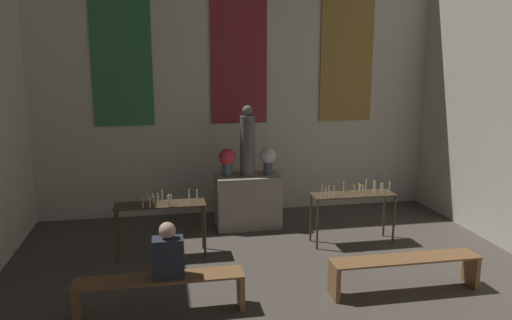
{
  "coord_description": "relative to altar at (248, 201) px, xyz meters",
  "views": [
    {
      "loc": [
        -1.46,
        1.51,
        2.97
      ],
      "look_at": [
        0.0,
        9.21,
        1.38
      ],
      "focal_mm": 35.0,
      "sensor_mm": 36.0,
      "label": 1
    }
  ],
  "objects": [
    {
      "name": "pew_back_left",
      "position": [
        -1.55,
        -2.94,
        -0.13
      ],
      "size": [
        1.97,
        0.36,
        0.46
      ],
      "color": "brown",
      "rests_on": "ground_plane"
    },
    {
      "name": "statue",
      "position": [
        0.0,
        -0.0,
        1.05
      ],
      "size": [
        0.26,
        0.26,
        1.24
      ],
      "color": "#5B5651",
      "rests_on": "altar"
    },
    {
      "name": "pew_back_right",
      "position": [
        1.55,
        -2.94,
        -0.13
      ],
      "size": [
        1.97,
        0.36,
        0.46
      ],
      "color": "brown",
      "rests_on": "ground_plane"
    },
    {
      "name": "person_seated",
      "position": [
        -1.45,
        -2.94,
        0.28
      ],
      "size": [
        0.36,
        0.24,
        0.67
      ],
      "color": "#282D38",
      "rests_on": "pew_back_left"
    },
    {
      "name": "flower_vase_right",
      "position": [
        0.37,
        0.0,
        0.77
      ],
      "size": [
        0.29,
        0.29,
        0.49
      ],
      "color": "#4C5666",
      "rests_on": "altar"
    },
    {
      "name": "wall_back",
      "position": [
        0.0,
        0.99,
        2.31
      ],
      "size": [
        7.84,
        0.16,
        5.51
      ],
      "color": "beige",
      "rests_on": "ground_plane"
    },
    {
      "name": "candle_rack_right",
      "position": [
        1.54,
        -1.14,
        0.25
      ],
      "size": [
        1.35,
        0.42,
        1.03
      ],
      "color": "#473823",
      "rests_on": "ground_plane"
    },
    {
      "name": "altar",
      "position": [
        0.0,
        0.0,
        0.0
      ],
      "size": [
        1.13,
        0.67,
        0.94
      ],
      "color": "gray",
      "rests_on": "ground_plane"
    },
    {
      "name": "candle_rack_left",
      "position": [
        -1.53,
        -1.14,
        0.25
      ],
      "size": [
        1.35,
        0.42,
        1.03
      ],
      "color": "#473823",
      "rests_on": "ground_plane"
    },
    {
      "name": "flower_vase_left",
      "position": [
        -0.37,
        0.0,
        0.77
      ],
      "size": [
        0.29,
        0.29,
        0.49
      ],
      "color": "#4C5666",
      "rests_on": "altar"
    }
  ]
}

